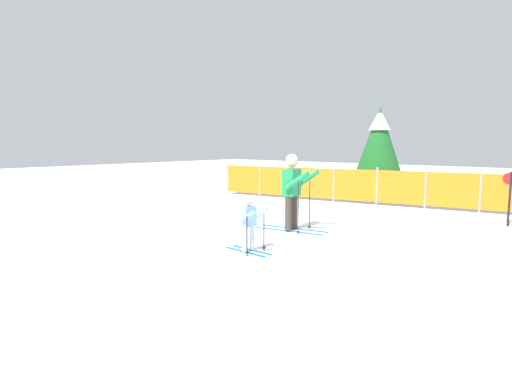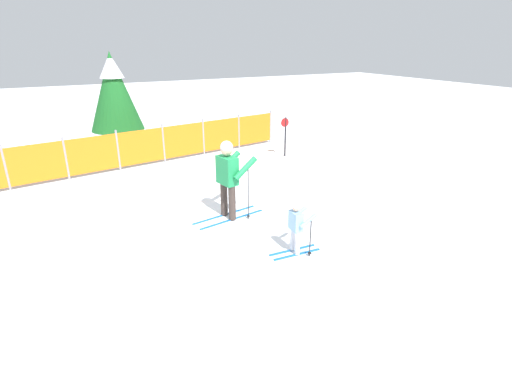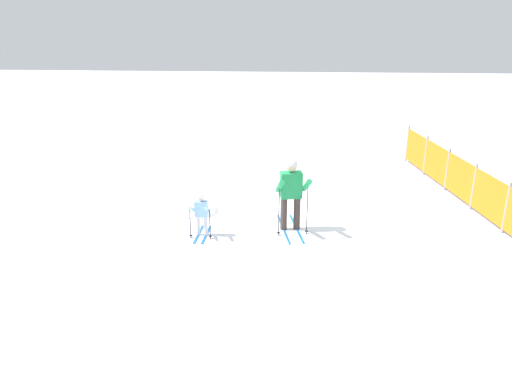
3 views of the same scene
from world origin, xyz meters
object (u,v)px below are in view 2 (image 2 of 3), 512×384
Objects in this scene: skier_child at (297,224)px; trail_marker at (285,132)px; skier_adult at (228,173)px; safety_fence at (142,147)px; conifer_far at (114,90)px.

trail_marker is (3.13, 5.54, 0.22)m from skier_child.
safety_fence is (-0.81, 4.62, -0.41)m from skier_adult.
conifer_far is at bearing 88.01° from skier_adult.
trail_marker is (4.62, -3.41, -1.21)m from conifer_far.
skier_adult is 7.15m from conifer_far.
skier_child is 0.78× the size of trail_marker.
conifer_far is (-0.25, 2.38, 1.41)m from safety_fence.
conifer_far is (-1.06, 7.00, 1.00)m from skier_adult.
conifer_far is at bearing 102.00° from skier_child.
safety_fence is 4.49m from trail_marker.
skier_adult is 0.17× the size of safety_fence.
safety_fence is 7.71× the size of trail_marker.
safety_fence is at bearing -84.02° from conifer_far.
skier_child is at bearing -119.45° from trail_marker.
skier_adult is at bearing -80.09° from safety_fence.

